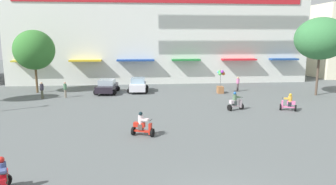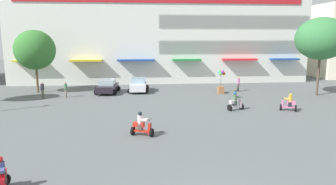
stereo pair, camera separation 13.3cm
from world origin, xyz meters
name	(u,v)px [view 2 (the right image)]	position (x,y,z in m)	size (l,w,h in m)	color
ground_plane	(179,118)	(0.00, 13.00, 0.00)	(128.00, 128.00, 0.00)	#595E5F
colonial_building	(159,13)	(0.00, 36.11, 9.41)	(39.12, 16.84, 22.21)	silver
plaza_tree_1	(321,39)	(15.57, 20.76, 5.88)	(5.18, 5.12, 8.04)	brown
plaza_tree_2	(35,50)	(-14.18, 25.15, 4.67)	(4.31, 4.21, 6.81)	brown
parked_car_0	(107,86)	(-6.48, 24.10, 0.75)	(2.68, 4.01, 1.51)	black
parked_car_1	(138,85)	(-3.12, 24.65, 0.78)	(2.44, 3.89, 1.57)	silver
scooter_rider_0	(1,178)	(-8.40, 2.53, 0.60)	(0.89, 1.47, 1.46)	black
scooter_rider_5	(142,126)	(-2.87, 9.04, 0.63)	(1.48, 1.00, 1.53)	black
scooter_rider_6	(235,102)	(5.00, 15.10, 0.65)	(1.46, 0.96, 1.57)	black
scooter_rider_7	(289,104)	(9.32, 14.46, 0.61)	(1.40, 1.07, 1.47)	black
pedestrian_0	(42,89)	(-12.59, 21.61, 0.96)	(0.43, 0.43, 1.69)	#51523E
pedestrian_1	(238,83)	(8.10, 23.89, 0.93)	(0.37, 0.37, 1.64)	#504346
pedestrian_2	(66,88)	(-10.44, 22.04, 0.92)	(0.44, 0.44, 1.61)	gray
balloon_vendor_cart	(221,83)	(5.83, 22.89, 1.07)	(0.81, 0.91, 2.56)	#9D663D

